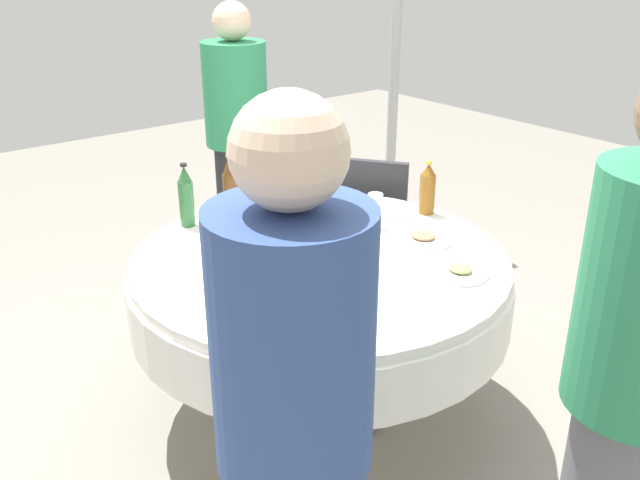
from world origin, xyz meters
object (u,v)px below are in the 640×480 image
at_px(bottle_green_west, 315,193).
at_px(plate_mid, 287,319).
at_px(bottle_green_far, 186,197).
at_px(plate_right, 460,272).
at_px(chair_left, 371,218).
at_px(wine_glass_left, 375,204).
at_px(person_west, 634,399).
at_px(bottle_clear_left, 327,238).
at_px(bottle_amber_front, 427,189).
at_px(wine_glass_right, 351,254).
at_px(bottle_brown_inner, 230,185).
at_px(plate_south, 423,239).
at_px(wine_glass_front, 350,218).
at_px(wine_glass_rear, 319,226).
at_px(person_inner, 238,148).
at_px(dining_table, 320,288).
at_px(bottle_amber_rear, 220,257).
at_px(bottle_dark_green_outer, 305,244).
at_px(plate_near, 250,263).
at_px(wine_glass_outer, 290,195).
at_px(person_far, 294,447).

distance_m(bottle_green_west, plate_mid, 0.92).
xyz_separation_m(bottle_green_far, plate_right, (-1.07, -0.55, -0.12)).
xyz_separation_m(plate_mid, chair_left, (0.91, -1.21, -0.23)).
height_order(wine_glass_left, person_west, person_west).
distance_m(bottle_clear_left, person_west, 1.25).
bearing_deg(bottle_amber_front, wine_glass_right, 112.26).
relative_size(bottle_brown_inner, plate_south, 1.12).
xyz_separation_m(bottle_amber_front, chair_left, (0.51, -0.14, -0.34)).
xyz_separation_m(wine_glass_front, wine_glass_rear, (-0.02, 0.17, 0.01)).
relative_size(person_inner, chair_left, 1.85).
bearing_deg(plate_right, bottle_brown_inner, 15.57).
relative_size(wine_glass_left, wine_glass_right, 1.11).
distance_m(dining_table, bottle_amber_rear, 0.54).
bearing_deg(plate_right, chair_left, -26.09).
xyz_separation_m(bottle_green_west, wine_glass_rear, (-0.30, 0.22, -0.01)).
xyz_separation_m(bottle_brown_inner, bottle_dark_green_outer, (-0.78, 0.16, 0.02)).
bearing_deg(wine_glass_left, plate_near, 88.51).
height_order(dining_table, bottle_amber_rear, bottle_amber_rear).
distance_m(bottle_dark_green_outer, bottle_amber_rear, 0.31).
bearing_deg(plate_south, bottle_green_west, 21.98).
height_order(wine_glass_rear, plate_mid, wine_glass_rear).
distance_m(bottle_green_west, person_inner, 0.91).
relative_size(bottle_dark_green_outer, plate_near, 1.24).
relative_size(wine_glass_front, plate_right, 0.69).
height_order(dining_table, wine_glass_outer, wine_glass_outer).
xyz_separation_m(bottle_amber_front, plate_mid, (-0.40, 1.07, -0.10)).
bearing_deg(bottle_amber_front, bottle_brown_inner, 48.92).
distance_m(bottle_amber_front, wine_glass_front, 0.48).
bearing_deg(bottle_green_west, plate_mid, 135.98).
height_order(bottle_green_far, plate_south, bottle_green_far).
distance_m(bottle_brown_inner, plate_near, 0.62).
relative_size(bottle_amber_front, person_far, 0.15).
height_order(wine_glass_rear, plate_near, wine_glass_rear).
relative_size(dining_table, bottle_amber_front, 6.18).
bearing_deg(bottle_amber_rear, wine_glass_left, -83.16).
bearing_deg(plate_mid, plate_south, -77.53).
distance_m(plate_near, person_west, 1.46).
distance_m(dining_table, wine_glass_rear, 0.26).
distance_m(bottle_dark_green_outer, wine_glass_front, 0.39).
distance_m(wine_glass_right, person_inner, 1.50).
relative_size(wine_glass_right, person_inner, 0.09).
xyz_separation_m(bottle_amber_rear, plate_near, (0.12, -0.19, -0.12)).
distance_m(wine_glass_rear, person_far, 1.30).
bearing_deg(dining_table, bottle_amber_front, -85.02).
xyz_separation_m(bottle_amber_front, plate_south, (-0.21, 0.25, -0.10)).
bearing_deg(bottle_dark_green_outer, plate_mid, 131.59).
height_order(wine_glass_left, person_inner, person_inner).
height_order(bottle_amber_rear, plate_right, bottle_amber_rear).
distance_m(wine_glass_outer, person_far, 1.67).
bearing_deg(dining_table, bottle_green_west, -35.54).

